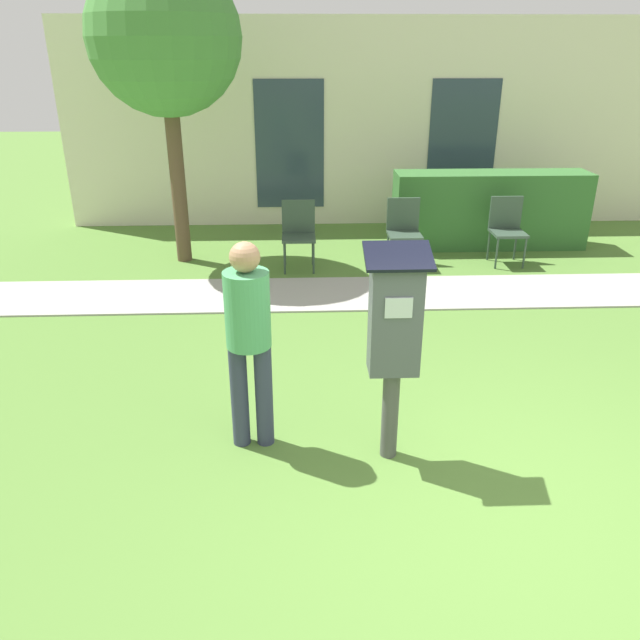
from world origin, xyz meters
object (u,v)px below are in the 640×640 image
Objects in this scene: parking_meter at (395,329)px; outdoor_chair_left at (299,229)px; outdoor_chair_middle at (404,227)px; outdoor_chair_right at (507,225)px; person_standing at (248,331)px.

outdoor_chair_left is at bearing 98.23° from parking_meter.
outdoor_chair_middle is (1.42, 0.07, 0.00)m from outdoor_chair_left.
outdoor_chair_middle is 1.00× the size of outdoor_chair_right.
outdoor_chair_middle and outdoor_chair_right have the same top height.
person_standing is 1.76× the size of outdoor_chair_right.
parking_meter is 4.45m from outdoor_chair_middle.
outdoor_chair_left and outdoor_chair_right have the same top height.
person_standing is 5.30m from outdoor_chair_right.
parking_meter is at bearing -120.58° from outdoor_chair_right.
outdoor_chair_middle is at bearing 5.37° from outdoor_chair_left.
parking_meter is at bearing 5.10° from person_standing.
outdoor_chair_left is at bearing 165.79° from outdoor_chair_middle.
parking_meter is 1.02m from person_standing.
outdoor_chair_left and outdoor_chair_middle have the same top height.
outdoor_chair_right is (1.42, 0.04, 0.00)m from outdoor_chair_middle.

